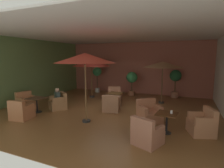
{
  "coord_description": "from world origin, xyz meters",
  "views": [
    {
      "loc": [
        3.59,
        -7.94,
        2.56
      ],
      "look_at": [
        0.0,
        0.48,
        1.23
      ],
      "focal_mm": 29.03,
      "sensor_mm": 36.0,
      "label": 1
    }
  ],
  "objects_px": {
    "armchair_mid_center_east": "(114,96)",
    "iced_drink_cup": "(171,112)",
    "patio_umbrella_tall_red": "(91,63)",
    "patio_umbrella_near_wall": "(163,65)",
    "patron_blue_shirt": "(57,95)",
    "armchair_front_right_north": "(58,103)",
    "potted_tree_left_corner": "(97,74)",
    "armchair_front_right_south": "(21,112)",
    "cafe_table_front_left": "(167,118)",
    "cafe_table_front_right": "(37,101)",
    "armchair_mid_center_north": "(111,105)",
    "armchair_front_left_north": "(202,125)",
    "armchair_front_left_east": "(149,114)",
    "patio_umbrella_center_beige": "(85,58)",
    "armchair_front_right_east": "(26,103)",
    "cafe_table_mid_center": "(115,95)",
    "potted_tree_mid_left": "(175,79)",
    "potted_tree_mid_right": "(132,79)",
    "armchair_front_left_south": "(147,135)"
  },
  "relations": [
    {
      "from": "cafe_table_mid_center",
      "to": "cafe_table_front_right",
      "type": "bearing_deg",
      "value": -139.44
    },
    {
      "from": "armchair_front_left_south",
      "to": "iced_drink_cup",
      "type": "relative_size",
      "value": 8.8
    },
    {
      "from": "cafe_table_front_right",
      "to": "armchair_front_right_east",
      "type": "height_order",
      "value": "armchair_front_right_east"
    },
    {
      "from": "armchair_front_right_south",
      "to": "armchair_mid_center_north",
      "type": "relative_size",
      "value": 0.96
    },
    {
      "from": "armchair_front_left_north",
      "to": "cafe_table_mid_center",
      "type": "bearing_deg",
      "value": 151.04
    },
    {
      "from": "iced_drink_cup",
      "to": "potted_tree_mid_left",
      "type": "bearing_deg",
      "value": 92.97
    },
    {
      "from": "armchair_front_right_south",
      "to": "potted_tree_left_corner",
      "type": "height_order",
      "value": "potted_tree_left_corner"
    },
    {
      "from": "cafe_table_front_right",
      "to": "iced_drink_cup",
      "type": "xyz_separation_m",
      "value": [
        6.06,
        -0.06,
        0.22
      ]
    },
    {
      "from": "cafe_table_front_right",
      "to": "armchair_front_left_north",
      "type": "bearing_deg",
      "value": 2.4
    },
    {
      "from": "armchair_front_right_north",
      "to": "patron_blue_shirt",
      "type": "relative_size",
      "value": 1.62
    },
    {
      "from": "cafe_table_mid_center",
      "to": "patio_umbrella_near_wall",
      "type": "bearing_deg",
      "value": 35.5
    },
    {
      "from": "patio_umbrella_near_wall",
      "to": "armchair_mid_center_north",
      "type": "bearing_deg",
      "value": -127.51
    },
    {
      "from": "potted_tree_mid_right",
      "to": "armchair_front_left_south",
      "type": "bearing_deg",
      "value": -69.47
    },
    {
      "from": "cafe_table_front_right",
      "to": "armchair_front_right_north",
      "type": "height_order",
      "value": "armchair_front_right_north"
    },
    {
      "from": "armchair_front_left_east",
      "to": "armchair_front_left_south",
      "type": "distance_m",
      "value": 2.01
    },
    {
      "from": "armchair_front_left_north",
      "to": "patio_umbrella_tall_red",
      "type": "xyz_separation_m",
      "value": [
        -6.27,
        3.61,
        1.89
      ]
    },
    {
      "from": "potted_tree_mid_left",
      "to": "potted_tree_mid_right",
      "type": "relative_size",
      "value": 1.11
    },
    {
      "from": "armchair_front_left_east",
      "to": "armchair_front_right_north",
      "type": "height_order",
      "value": "armchair_front_left_east"
    },
    {
      "from": "armchair_mid_center_east",
      "to": "potted_tree_mid_left",
      "type": "xyz_separation_m",
      "value": [
        3.23,
        2.42,
        0.91
      ]
    },
    {
      "from": "armchair_mid_center_east",
      "to": "iced_drink_cup",
      "type": "bearing_deg",
      "value": -45.13
    },
    {
      "from": "cafe_table_mid_center",
      "to": "potted_tree_left_corner",
      "type": "distance_m",
      "value": 4.17
    },
    {
      "from": "cafe_table_front_left",
      "to": "patio_umbrella_tall_red",
      "type": "distance_m",
      "value": 6.74
    },
    {
      "from": "patio_umbrella_tall_red",
      "to": "potted_tree_mid_left",
      "type": "xyz_separation_m",
      "value": [
        4.99,
        2.0,
        -0.99
      ]
    },
    {
      "from": "cafe_table_front_left",
      "to": "armchair_front_right_south",
      "type": "distance_m",
      "value": 5.85
    },
    {
      "from": "patio_umbrella_tall_red",
      "to": "patio_umbrella_near_wall",
      "type": "relative_size",
      "value": 1.03
    },
    {
      "from": "patio_umbrella_tall_red",
      "to": "patio_umbrella_near_wall",
      "type": "distance_m",
      "value": 4.41
    },
    {
      "from": "iced_drink_cup",
      "to": "armchair_mid_center_east",
      "type": "bearing_deg",
      "value": 134.87
    },
    {
      "from": "armchair_mid_center_east",
      "to": "armchair_mid_center_north",
      "type": "bearing_deg",
      "value": -71.68
    },
    {
      "from": "armchair_front_left_south",
      "to": "armchair_mid_center_east",
      "type": "bearing_deg",
      "value": 122.34
    },
    {
      "from": "armchair_mid_center_east",
      "to": "patron_blue_shirt",
      "type": "relative_size",
      "value": 1.5
    },
    {
      "from": "potted_tree_mid_left",
      "to": "armchair_front_left_north",
      "type": "bearing_deg",
      "value": -77.13
    },
    {
      "from": "cafe_table_front_right",
      "to": "armchair_mid_center_east",
      "type": "distance_m",
      "value": 4.32
    },
    {
      "from": "armchair_mid_center_east",
      "to": "armchair_front_right_east",
      "type": "bearing_deg",
      "value": -137.37
    },
    {
      "from": "armchair_front_right_east",
      "to": "patron_blue_shirt",
      "type": "bearing_deg",
      "value": 18.92
    },
    {
      "from": "armchair_front_right_east",
      "to": "armchair_front_right_south",
      "type": "height_order",
      "value": "armchair_front_right_south"
    },
    {
      "from": "potted_tree_left_corner",
      "to": "iced_drink_cup",
      "type": "distance_m",
      "value": 8.13
    },
    {
      "from": "armchair_front_right_east",
      "to": "cafe_table_mid_center",
      "type": "xyz_separation_m",
      "value": [
        3.95,
        2.28,
        0.26
      ]
    },
    {
      "from": "cafe_table_front_right",
      "to": "armchair_mid_center_north",
      "type": "distance_m",
      "value": 3.53
    },
    {
      "from": "armchair_front_left_south",
      "to": "patio_umbrella_center_beige",
      "type": "xyz_separation_m",
      "value": [
        -2.66,
        0.97,
        2.23
      ]
    },
    {
      "from": "armchair_front_right_south",
      "to": "patio_umbrella_near_wall",
      "type": "height_order",
      "value": "patio_umbrella_near_wall"
    },
    {
      "from": "armchair_front_right_north",
      "to": "potted_tree_left_corner",
      "type": "xyz_separation_m",
      "value": [
        -0.32,
        4.79,
        1.08
      ]
    },
    {
      "from": "armchair_front_left_east",
      "to": "patio_umbrella_center_beige",
      "type": "relative_size",
      "value": 0.41
    },
    {
      "from": "cafe_table_mid_center",
      "to": "armchair_front_right_south",
      "type": "bearing_deg",
      "value": -128.49
    },
    {
      "from": "armchair_front_right_south",
      "to": "patron_blue_shirt",
      "type": "relative_size",
      "value": 1.35
    },
    {
      "from": "potted_tree_left_corner",
      "to": "potted_tree_mid_left",
      "type": "bearing_deg",
      "value": 3.13
    },
    {
      "from": "armchair_front_right_south",
      "to": "potted_tree_mid_right",
      "type": "relative_size",
      "value": 0.54
    },
    {
      "from": "cafe_table_front_right",
      "to": "armchair_mid_center_north",
      "type": "xyz_separation_m",
      "value": [
        3.18,
        1.52,
        -0.21
      ]
    },
    {
      "from": "armchair_front_right_north",
      "to": "armchair_mid_center_north",
      "type": "xyz_separation_m",
      "value": [
        2.6,
        0.7,
        0.01
      ]
    },
    {
      "from": "patio_umbrella_tall_red",
      "to": "potted_tree_mid_left",
      "type": "bearing_deg",
      "value": 21.86
    },
    {
      "from": "armchair_front_left_east",
      "to": "cafe_table_mid_center",
      "type": "bearing_deg",
      "value": 141.12
    }
  ]
}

